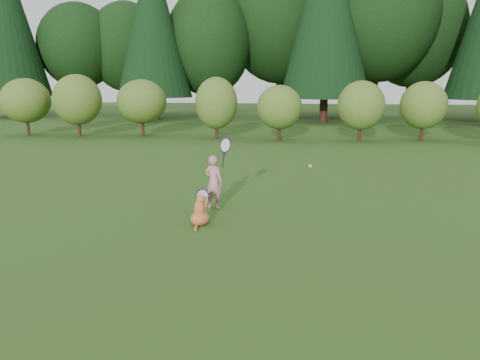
# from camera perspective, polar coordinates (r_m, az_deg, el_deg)

# --- Properties ---
(ground) EXTENTS (100.00, 100.00, 0.00)m
(ground) POSITION_cam_1_polar(r_m,az_deg,el_deg) (8.02, -2.34, -6.01)
(ground) COLOR #294B15
(ground) RESTS_ON ground
(shrub_row) EXTENTS (28.00, 3.00, 2.80)m
(shrub_row) POSITION_cam_1_polar(r_m,az_deg,el_deg) (20.57, 4.95, 8.80)
(shrub_row) COLOR #496920
(shrub_row) RESTS_ON ground
(child) EXTENTS (0.64, 0.46, 1.59)m
(child) POSITION_cam_1_polar(r_m,az_deg,el_deg) (9.19, -3.19, -0.10)
(child) COLOR pink
(child) RESTS_ON ground
(cat) EXTENTS (0.49, 0.78, 0.75)m
(cat) POSITION_cam_1_polar(r_m,az_deg,el_deg) (8.23, -4.90, -3.53)
(cat) COLOR #C06125
(cat) RESTS_ON ground
(tennis_ball) EXTENTS (0.07, 0.07, 0.07)m
(tennis_ball) POSITION_cam_1_polar(r_m,az_deg,el_deg) (8.81, 8.56, 1.69)
(tennis_ball) COLOR yellow
(tennis_ball) RESTS_ON ground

